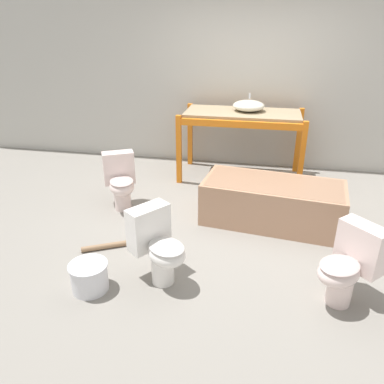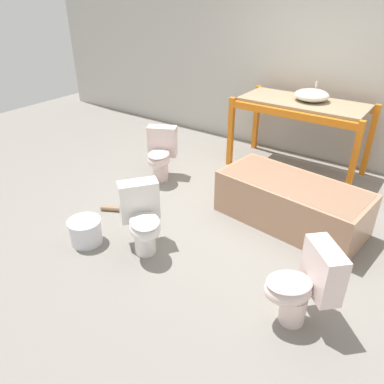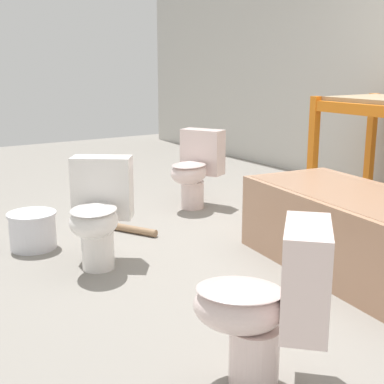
# 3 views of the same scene
# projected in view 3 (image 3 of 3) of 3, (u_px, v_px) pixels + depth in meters

# --- Properties ---
(ground_plane) EXTENTS (12.00, 12.00, 0.00)m
(ground_plane) POSITION_uv_depth(u_px,v_px,m) (317.00, 251.00, 3.71)
(ground_plane) COLOR gray
(bathtub_main) EXTENTS (1.65, 0.91, 0.50)m
(bathtub_main) POSITION_uv_depth(u_px,v_px,m) (359.00, 228.00, 3.28)
(bathtub_main) COLOR tan
(bathtub_main) RESTS_ON ground_plane
(toilet_near) EXTENTS (0.61, 0.61, 0.69)m
(toilet_near) POSITION_uv_depth(u_px,v_px,m) (269.00, 302.00, 2.09)
(toilet_near) COLOR silver
(toilet_near) RESTS_ON ground_plane
(toilet_far) EXTENTS (0.62, 0.59, 0.69)m
(toilet_far) POSITION_uv_depth(u_px,v_px,m) (98.00, 210.00, 3.38)
(toilet_far) COLOR white
(toilet_far) RESTS_ON ground_plane
(toilet_extra) EXTENTS (0.54, 0.62, 0.69)m
(toilet_extra) POSITION_uv_depth(u_px,v_px,m) (195.00, 167.00, 4.77)
(toilet_extra) COLOR silver
(toilet_extra) RESTS_ON ground_plane
(bucket_white) EXTENTS (0.34, 0.34, 0.26)m
(bucket_white) POSITION_uv_depth(u_px,v_px,m) (33.00, 229.00, 3.74)
(bucket_white) COLOR silver
(bucket_white) RESTS_ON ground_plane
(loose_pipe) EXTENTS (0.64, 0.37, 0.06)m
(loose_pipe) POSITION_uv_depth(u_px,v_px,m) (118.00, 227.00, 4.16)
(loose_pipe) COLOR #8C6B4C
(loose_pipe) RESTS_ON ground_plane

